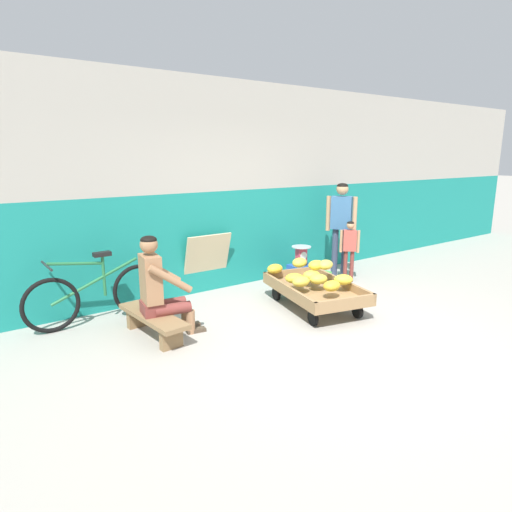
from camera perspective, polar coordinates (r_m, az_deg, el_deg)
name	(u,v)px	position (r m, az deg, el deg)	size (l,w,h in m)	color
ground_plane	(349,343)	(4.90, 12.01, -11.04)	(80.00, 80.00, 0.00)	#A39E93
back_wall	(218,187)	(6.57, -4.92, 8.92)	(16.00, 0.30, 3.01)	#19847A
banana_cart	(315,291)	(5.79, 7.65, -4.51)	(1.14, 1.59, 0.36)	#99754C
banana_pile	(311,274)	(5.74, 7.18, -2.31)	(0.77, 1.24, 0.26)	gold
low_bench	(153,320)	(5.01, -13.21, -8.06)	(0.39, 1.12, 0.27)	olive
vendor_seated	(159,287)	(4.91, -12.44, -3.91)	(0.71, 0.54, 1.14)	#9E704C
plastic_crate	(301,274)	(6.90, 5.83, -2.34)	(0.36, 0.28, 0.30)	#234CA8
weighing_scale	(301,255)	(6.83, 5.89, 0.11)	(0.30, 0.30, 0.29)	#28282D
bicycle_near_left	(96,294)	(5.57, -20.00, -4.70)	(1.66, 0.48, 0.86)	black
sign_board	(206,263)	(6.42, -6.45, -0.92)	(0.70, 0.28, 0.87)	#C6B289
customer_adult	(341,219)	(7.23, 10.98, 4.69)	(0.35, 0.41, 1.53)	#38425B
customer_child	(350,245)	(7.01, 12.04, 1.44)	(0.24, 0.23, 0.97)	brown
shopping_bag	(324,280)	(6.75, 8.87, -3.04)	(0.18, 0.12, 0.24)	green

